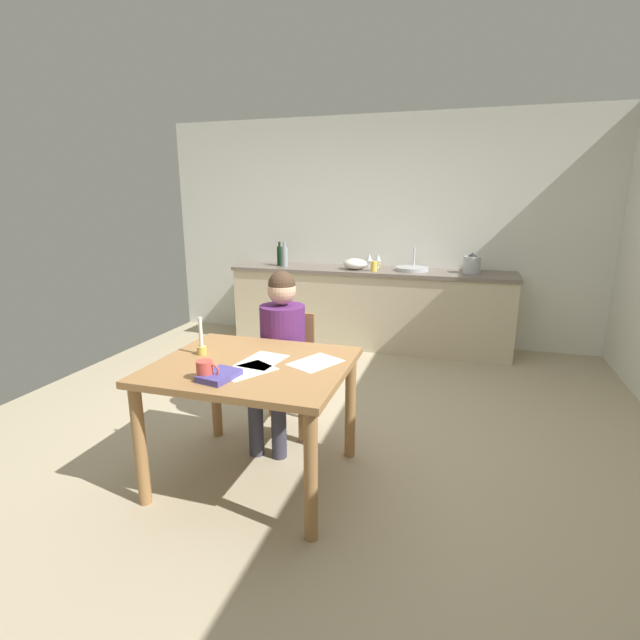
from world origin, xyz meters
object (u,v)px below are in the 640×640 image
Objects in this scene: candlestick at (201,344)px; sink_unit at (412,269)px; dining_table at (253,381)px; bottle_vinegar at (285,256)px; book_magazine at (219,376)px; mixing_bowl at (355,264)px; person_seated at (280,345)px; coffee_mug at (205,370)px; wine_glass_by_kettle at (369,258)px; chair_at_table at (287,366)px; bottle_oil at (280,255)px; teacup_on_counter at (374,266)px; wine_glass_near_sink at (378,258)px; stovetop_kettle at (472,264)px.

sink_unit reaches higher than candlestick.
bottle_vinegar is at bearing 107.40° from dining_table.
mixing_bowl is at bearing 99.81° from book_magazine.
person_seated is 4.42× the size of mixing_bowl.
dining_table is at bearing -84.65° from person_seated.
dining_table is at bearing -72.60° from bottle_vinegar.
wine_glass_by_kettle reaches higher than coffee_mug.
book_magazine is at bearing -89.79° from chair_at_table.
bottle_vinegar reaches higher than sink_unit.
bottle_vinegar is (-0.82, 2.10, 0.55)m from chair_at_table.
person_seated is 2.42m from bottle_vinegar.
mixing_bowl is (0.94, -0.07, -0.06)m from bottle_oil.
teacup_on_counter is at bearing 82.79° from chair_at_table.
wine_glass_by_kettle reaches higher than candlestick.
bottle_oil is 1.03× the size of mixing_bowl.
coffee_mug is at bearing -95.16° from wine_glass_near_sink.
bottle_vinegar is at bearing -165.79° from wine_glass_by_kettle.
sink_unit is (0.95, 2.86, 0.11)m from candlestick.
candlestick is at bearing -100.25° from wine_glass_near_sink.
sink_unit reaches higher than book_magazine.
wine_glass_near_sink reaches higher than teacup_on_counter.
coffee_mug is 0.58× the size of stovetop_kettle.
bottle_vinegar is (0.10, -0.09, 0.00)m from bottle_oil.
bottle_oil reaches higher than wine_glass_by_kettle.
dining_table is 3.09m from bottle_oil.
wine_glass_by_kettle is at bearing 86.59° from coffee_mug.
bottle_oil reaches higher than dining_table.
stovetop_kettle is (1.28, 2.34, 0.32)m from person_seated.
book_magazine is 3.33m from bottle_oil.
book_magazine is 1.39× the size of wine_glass_by_kettle.
teacup_on_counter reaches higher than coffee_mug.
mixing_bowl is (0.08, 3.15, 0.16)m from coffee_mug.
dining_table is at bearing -8.56° from candlestick.
person_seated is 0.85m from book_magazine.
mixing_bowl is 0.32m from wine_glass_near_sink.
wine_glass_near_sink is at bearing 96.06° from book_magazine.
person_seated is at bearing 95.35° from dining_table.
candlestick is 3.27m from stovetop_kettle.
candlestick is 3.02m from sink_unit.
bottle_vinegar is 0.85m from mixing_bowl.
wine_glass_near_sink is (0.54, 3.01, 0.19)m from candlestick.
person_seated reaches higher than bottle_vinegar.
stovetop_kettle is at bearing -8.21° from wine_glass_near_sink.
teacup_on_counter is at bearing -158.79° from sink_unit.
coffee_mug is 3.31m from sink_unit.
wine_glass_near_sink reaches higher than book_magazine.
wine_glass_by_kettle is (0.14, 3.34, 0.24)m from book_magazine.
person_seated is 7.76× the size of wine_glass_by_kettle.
bottle_oil is 1.27× the size of stovetop_kettle.
person_seated reaches higher than wine_glass_by_kettle.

